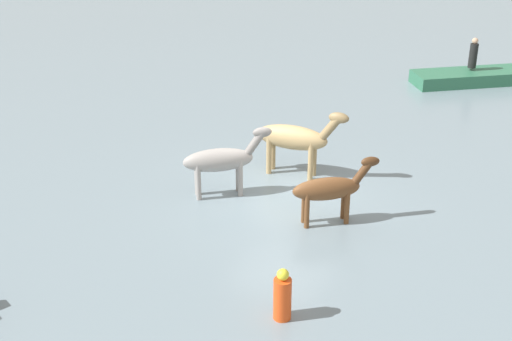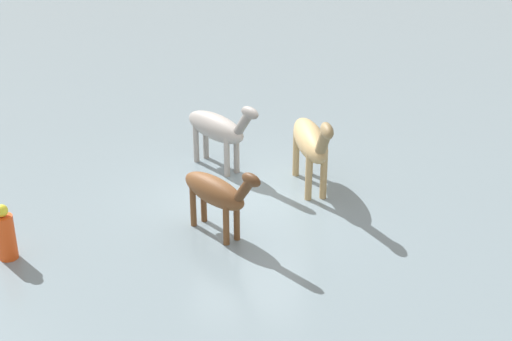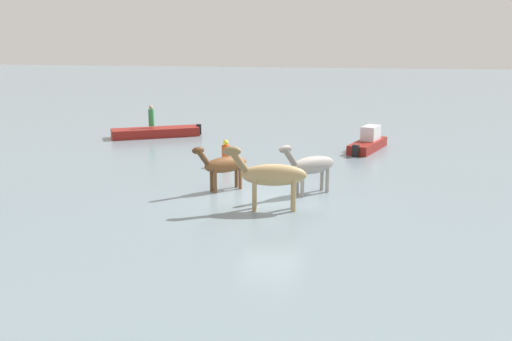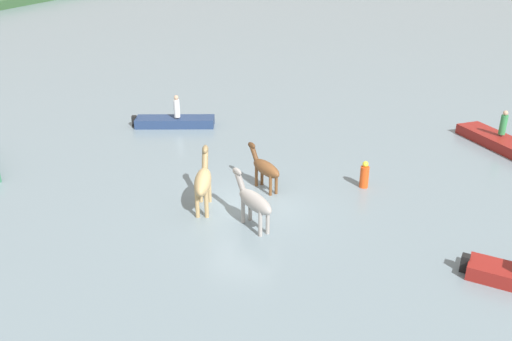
{
  "view_description": "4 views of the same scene",
  "coord_description": "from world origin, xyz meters",
  "px_view_note": "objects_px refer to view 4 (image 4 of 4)",
  "views": [
    {
      "loc": [
        8.54,
        -13.96,
        8.5
      ],
      "look_at": [
        -0.62,
        -0.36,
        0.77
      ],
      "focal_mm": 48.39,
      "sensor_mm": 36.0,
      "label": 1
    },
    {
      "loc": [
        14.8,
        0.85,
        7.73
      ],
      "look_at": [
        0.99,
        0.23,
        1.11
      ],
      "focal_mm": 53.0,
      "sensor_mm": 36.0,
      "label": 2
    },
    {
      "loc": [
        -3.83,
        17.48,
        5.16
      ],
      "look_at": [
        0.4,
        -0.24,
        0.87
      ],
      "focal_mm": 37.82,
      "sensor_mm": 36.0,
      "label": 3
    },
    {
      "loc": [
        -17.3,
        -4.49,
        9.38
      ],
      "look_at": [
        0.92,
        -0.32,
        1.12
      ],
      "focal_mm": 37.14,
      "sensor_mm": 36.0,
      "label": 4
    }
  ],
  "objects_px": {
    "horse_mid_herd": "(203,181)",
    "person_helmsman_aft": "(177,107)",
    "buoy_channel_marker": "(364,176)",
    "horse_gray_outer": "(254,201)",
    "horse_dun_straggler": "(265,168)",
    "boat_tender_starboard": "(500,144)",
    "boat_motor_center": "(175,123)",
    "person_watcher_seated": "(504,123)"
  },
  "relations": [
    {
      "from": "horse_mid_herd",
      "to": "horse_dun_straggler",
      "type": "distance_m",
      "value": 2.85
    },
    {
      "from": "boat_tender_starboard",
      "to": "person_watcher_seated",
      "type": "distance_m",
      "value": 1.0
    },
    {
      "from": "horse_gray_outer",
      "to": "boat_tender_starboard",
      "type": "xyz_separation_m",
      "value": [
        10.2,
        -9.93,
        -0.85
      ]
    },
    {
      "from": "horse_gray_outer",
      "to": "horse_dun_straggler",
      "type": "xyz_separation_m",
      "value": [
        3.09,
        0.25,
        -0.09
      ]
    },
    {
      "from": "horse_dun_straggler",
      "to": "buoy_channel_marker",
      "type": "distance_m",
      "value": 4.07
    },
    {
      "from": "buoy_channel_marker",
      "to": "person_helmsman_aft",
      "type": "bearing_deg",
      "value": 62.02
    },
    {
      "from": "person_watcher_seated",
      "to": "boat_tender_starboard",
      "type": "bearing_deg",
      "value": 174.42
    },
    {
      "from": "horse_mid_herd",
      "to": "person_helmsman_aft",
      "type": "distance_m",
      "value": 9.56
    },
    {
      "from": "boat_tender_starboard",
      "to": "buoy_channel_marker",
      "type": "relative_size",
      "value": 4.24
    },
    {
      "from": "buoy_channel_marker",
      "to": "horse_gray_outer",
      "type": "bearing_deg",
      "value": 138.9
    },
    {
      "from": "boat_tender_starboard",
      "to": "buoy_channel_marker",
      "type": "xyz_separation_m",
      "value": [
        -6.03,
        6.29,
        0.34
      ]
    },
    {
      "from": "horse_mid_herd",
      "to": "person_helmsman_aft",
      "type": "height_order",
      "value": "horse_mid_herd"
    },
    {
      "from": "horse_dun_straggler",
      "to": "boat_tender_starboard",
      "type": "distance_m",
      "value": 12.45
    },
    {
      "from": "person_watcher_seated",
      "to": "buoy_channel_marker",
      "type": "distance_m",
      "value": 8.93
    },
    {
      "from": "horse_dun_straggler",
      "to": "boat_motor_center",
      "type": "distance_m",
      "value": 9.22
    },
    {
      "from": "person_watcher_seated",
      "to": "boat_motor_center",
      "type": "bearing_deg",
      "value": 92.71
    },
    {
      "from": "horse_gray_outer",
      "to": "person_helmsman_aft",
      "type": "distance_m",
      "value": 11.48
    },
    {
      "from": "boat_tender_starboard",
      "to": "horse_gray_outer",
      "type": "bearing_deg",
      "value": 103.65
    },
    {
      "from": "boat_motor_center",
      "to": "boat_tender_starboard",
      "type": "relative_size",
      "value": 0.92
    },
    {
      "from": "horse_mid_herd",
      "to": "horse_dun_straggler",
      "type": "height_order",
      "value": "horse_mid_herd"
    },
    {
      "from": "horse_mid_herd",
      "to": "person_watcher_seated",
      "type": "height_order",
      "value": "horse_mid_herd"
    },
    {
      "from": "horse_gray_outer",
      "to": "horse_mid_herd",
      "type": "bearing_deg",
      "value": 19.87
    },
    {
      "from": "horse_gray_outer",
      "to": "person_watcher_seated",
      "type": "bearing_deg",
      "value": -89.51
    },
    {
      "from": "boat_motor_center",
      "to": "buoy_channel_marker",
      "type": "height_order",
      "value": "buoy_channel_marker"
    },
    {
      "from": "person_helmsman_aft",
      "to": "buoy_channel_marker",
      "type": "bearing_deg",
      "value": -117.98
    },
    {
      "from": "horse_gray_outer",
      "to": "horse_dun_straggler",
      "type": "relative_size",
      "value": 1.1
    },
    {
      "from": "boat_tender_starboard",
      "to": "person_helmsman_aft",
      "type": "xyz_separation_m",
      "value": [
        -0.68,
        16.35,
        0.95
      ]
    },
    {
      "from": "horse_dun_straggler",
      "to": "boat_motor_center",
      "type": "bearing_deg",
      "value": -1.49
    },
    {
      "from": "horse_gray_outer",
      "to": "person_watcher_seated",
      "type": "height_order",
      "value": "horse_gray_outer"
    },
    {
      "from": "horse_mid_herd",
      "to": "person_helmsman_aft",
      "type": "relative_size",
      "value": 2.23
    },
    {
      "from": "horse_gray_outer",
      "to": "person_watcher_seated",
      "type": "xyz_separation_m",
      "value": [
        10.46,
        -9.96,
        0.12
      ]
    },
    {
      "from": "horse_gray_outer",
      "to": "person_helmsman_aft",
      "type": "height_order",
      "value": "horse_gray_outer"
    },
    {
      "from": "horse_gray_outer",
      "to": "boat_motor_center",
      "type": "height_order",
      "value": "horse_gray_outer"
    },
    {
      "from": "person_helmsman_aft",
      "to": "horse_mid_herd",
      "type": "bearing_deg",
      "value": -153.5
    },
    {
      "from": "horse_gray_outer",
      "to": "boat_tender_starboard",
      "type": "bearing_deg",
      "value": -90.14
    },
    {
      "from": "boat_motor_center",
      "to": "boat_tender_starboard",
      "type": "xyz_separation_m",
      "value": [
        0.53,
        -16.59,
        0.01
      ]
    },
    {
      "from": "person_helmsman_aft",
      "to": "person_watcher_seated",
      "type": "relative_size",
      "value": 1.0
    },
    {
      "from": "horse_mid_herd",
      "to": "person_helmsman_aft",
      "type": "bearing_deg",
      "value": 13.86
    },
    {
      "from": "person_helmsman_aft",
      "to": "horse_gray_outer",
      "type": "bearing_deg",
      "value": -146.03
    },
    {
      "from": "boat_motor_center",
      "to": "horse_dun_straggler",
      "type": "bearing_deg",
      "value": -59.29
    },
    {
      "from": "buoy_channel_marker",
      "to": "boat_tender_starboard",
      "type": "bearing_deg",
      "value": -46.2
    },
    {
      "from": "boat_tender_starboard",
      "to": "person_helmsman_aft",
      "type": "bearing_deg",
      "value": 60.26
    }
  ]
}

